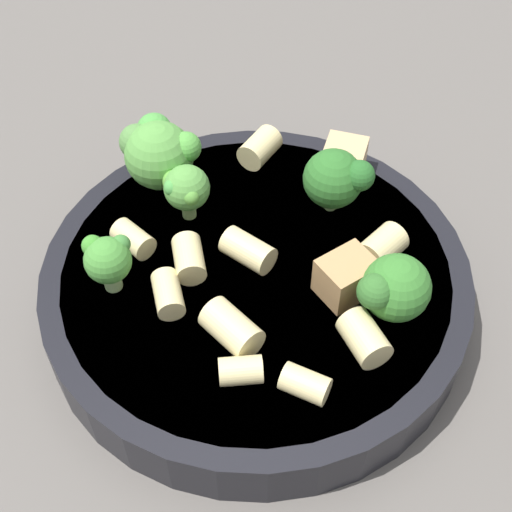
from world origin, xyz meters
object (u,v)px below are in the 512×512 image
object	(u,v)px
rigatoni_0	(255,247)
chicken_chunk_0	(346,277)
rigatoni_1	(241,371)
chicken_chunk_1	(344,161)
broccoli_floret_0	(395,288)
rigatoni_5	(364,338)
broccoli_floret_2	(108,259)
pasta_bowl	(256,283)
rigatoni_2	(232,328)
broccoli_floret_3	(336,178)
rigatoni_9	(168,294)
broccoli_floret_4	(185,188)
rigatoni_4	(305,384)
rigatoni_8	(133,239)
rigatoni_7	(260,148)
broccoli_floret_1	(158,151)
rigatoni_6	(189,258)
rigatoni_3	(382,247)

from	to	relation	value
rigatoni_0	chicken_chunk_0	distance (m)	0.05
rigatoni_1	chicken_chunk_1	size ratio (longest dim) A/B	0.79
broccoli_floret_0	rigatoni_0	distance (m)	0.08
rigatoni_1	rigatoni_5	distance (m)	0.06
rigatoni_0	chicken_chunk_0	world-z (taller)	chicken_chunk_0
chicken_chunk_0	chicken_chunk_1	distance (m)	0.09
broccoli_floret_2	chicken_chunk_1	bearing A→B (deg)	87.43
pasta_bowl	rigatoni_0	world-z (taller)	rigatoni_0
broccoli_floret_0	rigatoni_5	xyz separation A→B (m)	(0.01, -0.02, -0.01)
rigatoni_1	rigatoni_2	distance (m)	0.02
broccoli_floret_3	rigatoni_1	distance (m)	0.13
rigatoni_9	rigatoni_1	bearing A→B (deg)	3.38
broccoli_floret_4	rigatoni_0	distance (m)	0.05
broccoli_floret_2	rigatoni_4	bearing A→B (deg)	20.38
broccoli_floret_2	rigatoni_8	size ratio (longest dim) A/B	1.46
rigatoni_7	chicken_chunk_1	size ratio (longest dim) A/B	0.97
broccoli_floret_1	broccoli_floret_4	size ratio (longest dim) A/B	1.28
rigatoni_4	rigatoni_6	distance (m)	0.09
broccoli_floret_1	broccoli_floret_3	size ratio (longest dim) A/B	1.13
broccoli_floret_3	rigatoni_7	size ratio (longest dim) A/B	1.55
broccoli_floret_4	rigatoni_4	distance (m)	0.13
broccoli_floret_2	chicken_chunk_1	xyz separation A→B (m)	(0.01, 0.15, -0.01)
chicken_chunk_0	rigatoni_0	bearing A→B (deg)	-153.10
broccoli_floret_1	broccoli_floret_3	xyz separation A→B (m)	(0.08, 0.07, -0.00)
broccoli_floret_4	rigatoni_0	xyz separation A→B (m)	(0.05, 0.01, -0.01)
broccoli_floret_1	rigatoni_3	xyz separation A→B (m)	(0.12, 0.06, -0.02)
rigatoni_3	chicken_chunk_0	bearing A→B (deg)	-79.99
broccoli_floret_3	rigatoni_3	xyz separation A→B (m)	(0.04, -0.00, -0.01)
rigatoni_0	rigatoni_7	distance (m)	0.08
rigatoni_9	chicken_chunk_0	bearing A→B (deg)	58.53
rigatoni_6	rigatoni_9	bearing A→B (deg)	-58.09
broccoli_floret_0	rigatoni_3	world-z (taller)	broccoli_floret_0
rigatoni_8	rigatoni_9	distance (m)	0.04
broccoli_floret_1	rigatoni_4	distance (m)	0.16
rigatoni_0	rigatoni_1	bearing A→B (deg)	-41.30
rigatoni_7	rigatoni_8	world-z (taller)	rigatoni_7
rigatoni_3	rigatoni_8	distance (m)	0.13
broccoli_floret_2	rigatoni_6	size ratio (longest dim) A/B	1.31
rigatoni_5	rigatoni_7	bearing A→B (deg)	163.18
rigatoni_5	rigatoni_2	bearing A→B (deg)	-131.24
rigatoni_2	rigatoni_6	distance (m)	0.05
rigatoni_0	chicken_chunk_1	bearing A→B (deg)	104.67
rigatoni_0	rigatoni_8	xyz separation A→B (m)	(-0.04, -0.05, -0.00)
rigatoni_5	rigatoni_6	distance (m)	0.10
rigatoni_4	rigatoni_8	size ratio (longest dim) A/B	0.97
broccoli_floret_2	rigatoni_1	size ratio (longest dim) A/B	1.61
rigatoni_1	rigatoni_5	bearing A→B (deg)	69.61
broccoli_floret_0	rigatoni_0	size ratio (longest dim) A/B	1.44
broccoli_floret_3	rigatoni_9	size ratio (longest dim) A/B	1.60
rigatoni_7	chicken_chunk_0	distance (m)	0.11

